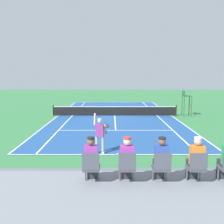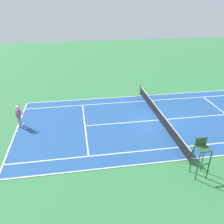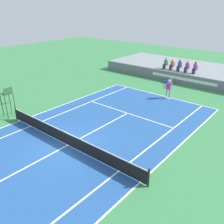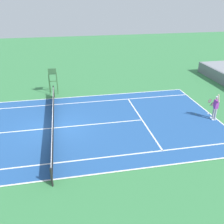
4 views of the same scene
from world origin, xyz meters
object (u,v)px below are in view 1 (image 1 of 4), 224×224
at_px(spectator_seated_2, 161,160).
at_px(tennis_ball, 119,148).
at_px(spectator_seated_3, 127,161).
at_px(equipment_bag, 162,190).
at_px(tennis_player, 100,135).
at_px(spectator_seated_1, 196,160).
at_px(spectator_seated_4, 91,161).
at_px(umpire_chair, 186,100).

relative_size(spectator_seated_2, tennis_ball, 18.60).
relative_size(spectator_seated_3, equipment_bag, 1.33).
bearing_deg(tennis_player, tennis_ball, -138.79).
height_order(spectator_seated_1, spectator_seated_2, same).
bearing_deg(tennis_player, equipment_bag, 117.60).
distance_m(spectator_seated_2, equipment_bag, 2.35).
relative_size(spectator_seated_3, spectator_seated_4, 1.00).
distance_m(spectator_seated_3, umpire_chair, 18.94).
xyz_separation_m(spectator_seated_2, spectator_seated_3, (0.90, 0.00, 0.00)).
bearing_deg(spectator_seated_2, spectator_seated_1, 180.00).
bearing_deg(tennis_ball, spectator_seated_3, 90.03).
bearing_deg(tennis_player, spectator_seated_1, 114.98).
distance_m(spectator_seated_1, tennis_ball, 7.36).
bearing_deg(tennis_ball, spectator_seated_4, 82.33).
bearing_deg(spectator_seated_2, tennis_ball, -82.56).
xyz_separation_m(spectator_seated_2, spectator_seated_4, (1.83, 0.00, 0.00)).
bearing_deg(umpire_chair, tennis_player, 56.38).
xyz_separation_m(spectator_seated_2, equipment_bag, (-0.40, -1.65, -1.61)).
bearing_deg(umpire_chair, tennis_ball, 57.94).
distance_m(spectator_seated_1, spectator_seated_4, 2.75).
height_order(tennis_player, umpire_chair, umpire_chair).
bearing_deg(equipment_bag, spectator_seated_4, 36.55).
bearing_deg(umpire_chair, spectator_seated_4, 66.53).
bearing_deg(tennis_ball, equipment_bag, 103.90).
bearing_deg(tennis_player, spectator_seated_4, 90.58).
xyz_separation_m(spectator_seated_3, tennis_player, (1.00, -6.04, -0.78)).
bearing_deg(spectator_seated_3, spectator_seated_2, 180.00).
relative_size(spectator_seated_3, umpire_chair, 0.52).
bearing_deg(tennis_player, umpire_chair, -123.62).
height_order(spectator_seated_2, tennis_player, spectator_seated_2).
distance_m(spectator_seated_3, equipment_bag, 2.65).
relative_size(tennis_ball, equipment_bag, 0.07).
xyz_separation_m(tennis_ball, equipment_bag, (-1.30, 5.26, 0.13)).
distance_m(spectator_seated_2, tennis_ball, 7.18).
relative_size(spectator_seated_4, tennis_player, 0.61).
distance_m(spectator_seated_4, equipment_bag, 3.21).
bearing_deg(spectator_seated_4, tennis_ball, -97.67).
bearing_deg(tennis_ball, umpire_chair, -122.06).
bearing_deg(equipment_bag, tennis_ball, -76.10).
bearing_deg(spectator_seated_3, spectator_seated_1, 180.00).
relative_size(spectator_seated_1, spectator_seated_4, 1.00).
bearing_deg(spectator_seated_2, tennis_player, -72.59).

